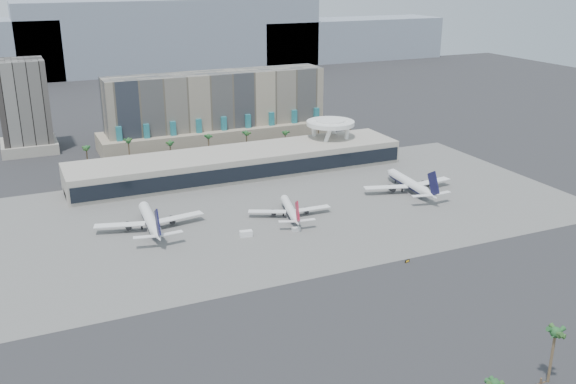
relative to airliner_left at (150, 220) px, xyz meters
name	(u,v)px	position (x,y,z in m)	size (l,w,h in m)	color
ground	(343,258)	(57.45, -55.67, -3.96)	(900.00, 900.00, 0.00)	#232326
apron_pad	(282,209)	(57.45, -0.67, -3.93)	(260.00, 130.00, 0.06)	#5B5B59
mountain_ridge	(142,42)	(85.33, 414.33, 25.93)	(680.00, 60.00, 70.00)	gray
hotel	(218,115)	(67.45, 118.74, 12.85)	(140.00, 30.00, 42.00)	gray
office_tower	(25,112)	(-37.55, 144.33, 18.98)	(30.00, 30.00, 52.00)	black
terminal	(239,162)	(57.45, 54.17, 2.56)	(170.00, 32.50, 14.50)	#AEA699
saucer_structure	(330,126)	(112.45, 60.33, 14.50)	(26.00, 26.00, 21.89)	white
palm_row	(229,137)	(64.45, 89.33, 6.54)	(157.80, 2.80, 13.10)	brown
airliner_left	(150,220)	(0.00, 0.00, 0.00)	(44.10, 45.47, 15.69)	white
airliner_centre	(290,209)	(56.98, -9.95, -0.76)	(34.76, 36.11, 12.66)	white
airliner_right	(410,183)	(121.29, -3.90, 0.09)	(45.05, 46.50, 16.05)	white
service_vehicle_a	(246,234)	(32.36, -22.58, -2.76)	(4.91, 2.40, 2.40)	white
service_vehicle_b	(296,229)	(52.55, -25.59, -3.15)	(3.15, 1.80, 1.62)	silver
taxiway_sign	(407,261)	(76.87, -67.86, -3.46)	(2.21, 0.84, 1.00)	black
near_palm_b	(555,338)	(69.90, -141.27, 8.91)	(6.00, 6.00, 15.80)	brown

